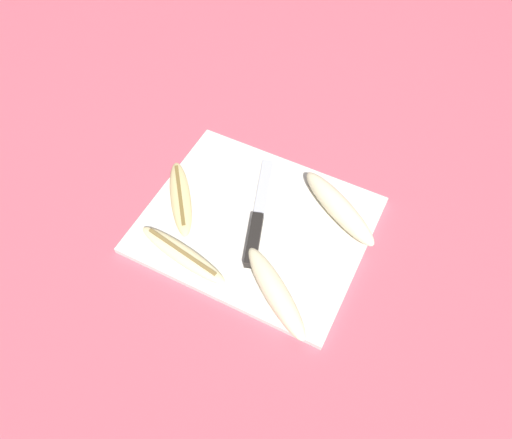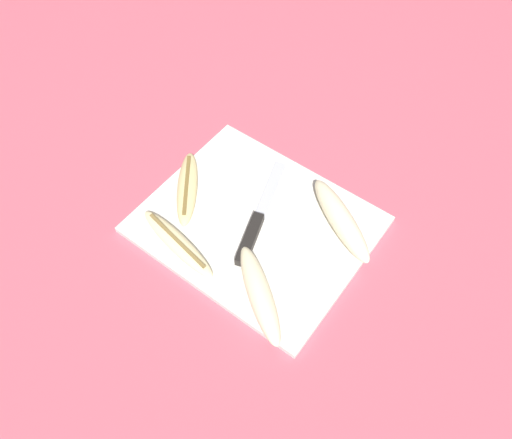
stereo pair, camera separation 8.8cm
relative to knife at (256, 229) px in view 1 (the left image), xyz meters
name	(u,v)px [view 1 (the left image)]	position (x,y,z in m)	size (l,w,h in m)	color
ground_plane	(256,226)	(-0.01, 0.02, -0.02)	(4.00, 4.00, 0.00)	#C65160
cutting_board	(256,224)	(-0.01, 0.02, -0.01)	(0.39, 0.33, 0.01)	silver
knife	(256,229)	(0.00, 0.00, 0.00)	(0.10, 0.24, 0.02)	black
banana_spotted_left	(181,198)	(-0.16, 0.00, 0.00)	(0.14, 0.16, 0.02)	#DBC684
banana_pale_long	(276,292)	(0.09, -0.10, 0.01)	(0.17, 0.14, 0.03)	beige
banana_bright_far	(339,207)	(0.12, 0.10, 0.01)	(0.19, 0.13, 0.04)	beige
banana_soft_right	(183,254)	(-0.09, -0.10, 0.00)	(0.19, 0.06, 0.02)	beige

